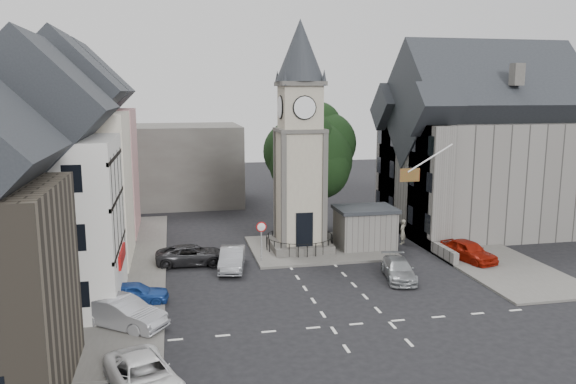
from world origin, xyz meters
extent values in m
plane|color=black|center=(0.00, 0.00, 0.00)|extent=(120.00, 120.00, 0.00)
cube|color=#595651|center=(-12.50, 6.00, 0.07)|extent=(6.00, 30.00, 0.14)
cube|color=#595651|center=(12.00, 8.00, 0.07)|extent=(6.00, 26.00, 0.14)
cube|color=#595651|center=(1.50, 8.00, 0.08)|extent=(10.00, 8.00, 0.16)
cube|color=silver|center=(0.00, -5.50, 0.01)|extent=(20.00, 8.00, 0.01)
cube|color=#4C4944|center=(0.00, 8.00, 0.35)|extent=(4.20, 4.20, 0.70)
torus|color=black|center=(0.00, 8.00, 1.08)|extent=(4.86, 4.86, 0.06)
cube|color=#A79986|center=(0.00, 8.00, 4.70)|extent=(3.00, 3.00, 8.00)
cube|color=black|center=(0.00, 6.55, 1.90)|extent=(1.20, 0.25, 2.40)
cube|color=#4C4944|center=(0.00, 8.00, 8.70)|extent=(3.30, 3.30, 0.25)
cube|color=#A79986|center=(0.00, 8.00, 10.30)|extent=(2.70, 2.70, 3.20)
cylinder|color=white|center=(0.00, 6.60, 10.30)|extent=(1.50, 0.12, 1.50)
cube|color=#4C4944|center=(0.00, 8.00, 11.90)|extent=(3.10, 3.10, 0.30)
cone|color=#202428|center=(0.00, 8.00, 14.15)|extent=(3.40, 3.40, 4.20)
cube|color=slate|center=(4.80, 7.50, 1.40)|extent=(4.00, 3.00, 2.80)
cube|color=#202428|center=(4.80, 7.50, 2.95)|extent=(4.30, 3.30, 0.25)
cylinder|color=black|center=(2.00, 13.00, 2.20)|extent=(0.70, 0.70, 4.40)
cylinder|color=black|center=(-3.20, 5.50, 1.25)|extent=(0.10, 0.10, 2.50)
cone|color=#A50C0C|center=(-3.20, 5.40, 2.50)|extent=(0.70, 0.06, 0.70)
cone|color=white|center=(-3.20, 5.38, 2.50)|extent=(0.54, 0.04, 0.54)
cube|color=#CF908E|center=(-15.50, 16.00, 5.00)|extent=(7.50, 7.00, 10.00)
cube|color=beige|center=(-15.50, 8.00, 5.00)|extent=(7.50, 7.00, 10.00)
cube|color=silver|center=(-15.50, 0.00, 4.50)|extent=(7.50, 7.00, 9.00)
cube|color=#4C4944|center=(-12.00, 28.00, 4.00)|extent=(20.00, 10.00, 8.00)
cube|color=slate|center=(16.00, 11.00, 4.50)|extent=(14.00, 10.00, 9.00)
cube|color=slate|center=(9.80, 7.50, 4.50)|extent=(1.60, 4.40, 9.00)
cube|color=slate|center=(9.80, 14.50, 4.50)|extent=(1.60, 4.40, 9.00)
cube|color=slate|center=(9.20, 10.00, 0.45)|extent=(0.40, 16.00, 0.90)
cylinder|color=white|center=(8.00, 4.00, 7.00)|extent=(3.17, 0.10, 1.89)
plane|color=#B21414|center=(6.60, 4.00, 5.90)|extent=(1.40, 0.00, 1.40)
imported|color=#1B4399|center=(-11.12, -0.52, 0.63)|extent=(3.73, 1.63, 1.25)
imported|color=#ACAEB4|center=(-11.50, -3.56, 0.75)|extent=(4.64, 3.98, 1.51)
imported|color=#28272A|center=(-7.79, 6.04, 0.66)|extent=(4.80, 2.32, 1.32)
imported|color=#94979D|center=(-5.28, 4.50, 0.71)|extent=(2.24, 4.51, 1.42)
imported|color=#969A9D|center=(4.52, 0.50, 0.61)|extent=(2.51, 4.46, 1.22)
imported|color=#9A1608|center=(10.60, 3.00, 0.73)|extent=(2.83, 4.60, 1.46)
imported|color=white|center=(-10.18, -10.00, 0.66)|extent=(3.66, 5.23, 1.33)
imported|color=#A5A089|center=(8.00, 8.06, 0.94)|extent=(0.81, 0.80, 1.89)
camera|label=1|loc=(-8.83, -30.46, 11.33)|focal=35.00mm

